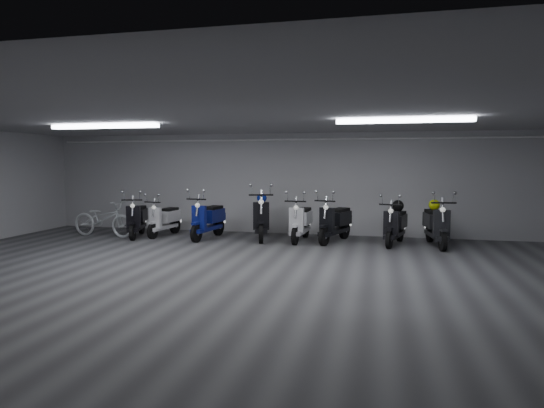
% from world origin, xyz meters
% --- Properties ---
extents(floor, '(14.00, 10.00, 0.01)m').
position_xyz_m(floor, '(0.00, 0.00, -0.01)').
color(floor, '#3E3E40').
rests_on(floor, ground).
extents(ceiling, '(14.00, 10.00, 0.01)m').
position_xyz_m(ceiling, '(0.00, 0.00, 2.80)').
color(ceiling, gray).
rests_on(ceiling, ground).
extents(back_wall, '(14.00, 0.01, 2.80)m').
position_xyz_m(back_wall, '(0.00, 5.00, 1.40)').
color(back_wall, '#ABACAE').
rests_on(back_wall, ground).
extents(front_wall, '(14.00, 0.01, 2.80)m').
position_xyz_m(front_wall, '(0.00, -5.00, 1.40)').
color(front_wall, '#ABACAE').
rests_on(front_wall, ground).
extents(fluor_strip_left, '(2.40, 0.18, 0.08)m').
position_xyz_m(fluor_strip_left, '(-3.00, 1.00, 2.74)').
color(fluor_strip_left, white).
rests_on(fluor_strip_left, ceiling).
extents(fluor_strip_right, '(2.40, 0.18, 0.08)m').
position_xyz_m(fluor_strip_right, '(3.00, 1.00, 2.74)').
color(fluor_strip_right, white).
rests_on(fluor_strip_right, ceiling).
extents(conduit, '(13.60, 0.05, 0.05)m').
position_xyz_m(conduit, '(0.00, 4.92, 2.62)').
color(conduit, white).
rests_on(conduit, back_wall).
extents(scooter_1, '(1.07, 1.83, 1.29)m').
position_xyz_m(scooter_1, '(-3.69, 3.47, 0.65)').
color(scooter_1, black).
rests_on(scooter_1, floor).
extents(scooter_2, '(0.74, 1.66, 1.20)m').
position_xyz_m(scooter_2, '(-3.06, 3.79, 0.60)').
color(scooter_2, silver).
rests_on(scooter_2, floor).
extents(scooter_4, '(0.84, 1.87, 1.34)m').
position_xyz_m(scooter_4, '(-1.74, 3.61, 0.67)').
color(scooter_4, navy).
rests_on(scooter_4, floor).
extents(scooter_5, '(1.10, 2.10, 1.49)m').
position_xyz_m(scooter_5, '(-0.36, 3.89, 0.74)').
color(scooter_5, black).
rests_on(scooter_5, floor).
extents(scooter_6, '(0.71, 1.80, 1.32)m').
position_xyz_m(scooter_6, '(0.68, 3.78, 0.66)').
color(scooter_6, silver).
rests_on(scooter_6, floor).
extents(scooter_7, '(1.17, 1.89, 1.34)m').
position_xyz_m(scooter_7, '(1.54, 3.82, 0.67)').
color(scooter_7, black).
rests_on(scooter_7, floor).
extents(scooter_8, '(0.98, 1.80, 1.27)m').
position_xyz_m(scooter_8, '(3.00, 3.75, 0.64)').
color(scooter_8, black).
rests_on(scooter_8, floor).
extents(scooter_9, '(0.83, 1.88, 1.35)m').
position_xyz_m(scooter_9, '(3.94, 3.76, 0.68)').
color(scooter_9, black).
rests_on(scooter_9, floor).
extents(bicycle, '(1.89, 0.83, 1.19)m').
position_xyz_m(bicycle, '(-4.60, 3.32, 0.59)').
color(bicycle, silver).
rests_on(bicycle, floor).
extents(helmet_0, '(0.26, 0.26, 0.26)m').
position_xyz_m(helmet_0, '(3.91, 4.01, 0.97)').
color(helmet_0, '#C0D40C').
rests_on(helmet_0, scooter_9).
extents(helmet_1, '(0.29, 0.29, 0.29)m').
position_xyz_m(helmet_1, '(3.06, 3.98, 0.93)').
color(helmet_1, black).
rests_on(helmet_1, scooter_8).
extents(helmet_2, '(0.26, 0.26, 0.26)m').
position_xyz_m(helmet_2, '(-0.42, 4.16, 1.05)').
color(helmet_2, '#0D2199').
rests_on(helmet_2, scooter_5).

